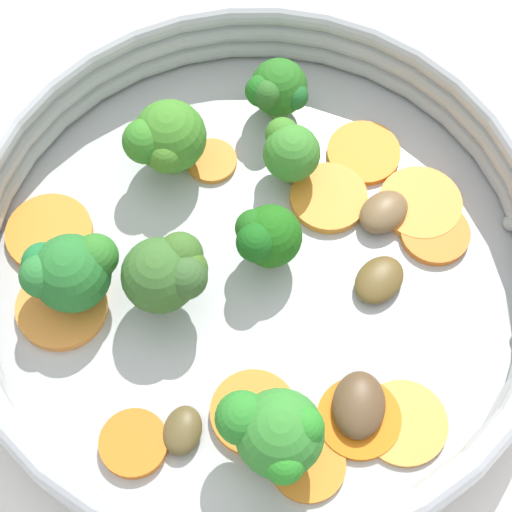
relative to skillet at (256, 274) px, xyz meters
The scene contains 27 objects.
ground_plane 0.01m from the skillet, ahead, with size 4.00×4.00×0.00m, color white.
skillet is the anchor object (origin of this frame).
skillet_rim_wall 0.03m from the skillet, ahead, with size 0.31×0.31×0.04m.
skillet_rivet_right 0.14m from the skillet, ahead, with size 0.01×0.01×0.01m, color #B1B8B4.
carrot_slice_0 0.11m from the skillet, 128.00° to the right, with size 0.03×0.03×0.01m, color orange.
carrot_slice_1 0.08m from the skillet, 97.08° to the right, with size 0.04×0.04×0.01m, color orange.
carrot_slice_2 0.11m from the skillet, 55.71° to the right, with size 0.04×0.04×0.00m, color #F69C41.
carrot_slice_3 0.11m from the skillet, 82.88° to the right, with size 0.04×0.04×0.00m, color orange.
carrot_slice_4 0.06m from the skillet, 40.09° to the left, with size 0.04×0.04×0.01m, color orange.
carrot_slice_5 0.10m from the skillet, 43.40° to the left, with size 0.04×0.04×0.00m, color orange.
carrot_slice_6 0.11m from the skillet, behind, with size 0.05×0.05×0.01m, color orange.
carrot_slice_7 0.10m from the skillet, 64.81° to the right, with size 0.04×0.04×0.00m, color orange.
carrot_slice_8 0.10m from the skillet, 16.75° to the left, with size 0.05×0.05×0.00m, color orange.
carrot_slice_9 0.10m from the skillet, ahead, with size 0.04×0.04×0.00m, color orange.
carrot_slice_10 0.07m from the skillet, 104.43° to the left, with size 0.03×0.03×0.00m, color orange.
carrot_slice_11 0.12m from the skillet, 163.73° to the left, with size 0.05×0.05×0.01m, color orange.
broccoli_floret_0 0.09m from the skillet, 121.13° to the left, with size 0.05×0.04×0.05m.
broccoli_floret_1 0.10m from the skillet, behind, with size 0.05×0.04×0.05m.
broccoli_floret_2 0.11m from the skillet, 92.88° to the right, with size 0.05×0.04×0.05m.
broccoli_floret_3 0.06m from the skillet, 164.40° to the right, with size 0.04×0.04×0.05m.
broccoli_floret_4 0.03m from the skillet, 44.83° to the left, with size 0.04×0.04×0.04m.
broccoli_floret_5 0.11m from the skillet, 77.10° to the left, with size 0.04×0.03×0.04m.
broccoli_floret_6 0.07m from the skillet, 67.13° to the left, with size 0.03×0.04×0.04m.
mushroom_piece_0 0.10m from the skillet, 117.88° to the right, with size 0.03×0.02×0.01m, color brown.
mushroom_piece_1 0.09m from the skillet, 63.23° to the right, with size 0.04×0.03×0.01m, color brown.
mushroom_piece_2 0.07m from the skillet, 14.13° to the right, with size 0.03×0.02×0.01m, color brown.
mushroom_piece_3 0.08m from the skillet, 17.68° to the left, with size 0.03×0.02×0.01m, color brown.
Camera 1 is at (-0.02, -0.20, 0.43)m, focal length 60.00 mm.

